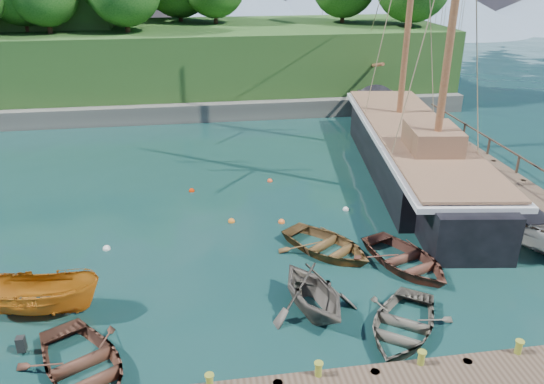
{
  "coord_description": "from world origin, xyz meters",
  "views": [
    {
      "loc": [
        -3.99,
        -16.16,
        11.26
      ],
      "look_at": [
        -0.86,
        4.38,
        2.0
      ],
      "focal_mm": 35.0,
      "sensor_mm": 36.0,
      "label": 1
    }
  ],
  "objects_px": {
    "cabin_boat_white": "(525,246)",
    "rowboat_1": "(312,311)",
    "rowboat_0": "(85,374)",
    "rowboat_3": "(401,332)",
    "rowboat_2": "(405,266)",
    "rowboat_4": "(327,252)",
    "motorboat_orange": "(42,313)",
    "schooner": "(412,155)"
  },
  "relations": [
    {
      "from": "rowboat_1",
      "to": "schooner",
      "type": "distance_m",
      "value": 14.41
    },
    {
      "from": "cabin_boat_white",
      "to": "rowboat_1",
      "type": "bearing_deg",
      "value": 176.28
    },
    {
      "from": "rowboat_0",
      "to": "motorboat_orange",
      "type": "height_order",
      "value": "motorboat_orange"
    },
    {
      "from": "rowboat_0",
      "to": "cabin_boat_white",
      "type": "height_order",
      "value": "cabin_boat_white"
    },
    {
      "from": "cabin_boat_white",
      "to": "schooner",
      "type": "relative_size",
      "value": 0.18
    },
    {
      "from": "rowboat_1",
      "to": "cabin_boat_white",
      "type": "height_order",
      "value": "rowboat_1"
    },
    {
      "from": "rowboat_1",
      "to": "rowboat_3",
      "type": "relative_size",
      "value": 0.9
    },
    {
      "from": "motorboat_orange",
      "to": "cabin_boat_white",
      "type": "xyz_separation_m",
      "value": [
        19.21,
        1.8,
        0.0
      ]
    },
    {
      "from": "rowboat_4",
      "to": "schooner",
      "type": "height_order",
      "value": "schooner"
    },
    {
      "from": "cabin_boat_white",
      "to": "rowboat_4",
      "type": "bearing_deg",
      "value": 154.09
    },
    {
      "from": "rowboat_1",
      "to": "rowboat_2",
      "type": "bearing_deg",
      "value": 11.66
    },
    {
      "from": "rowboat_2",
      "to": "rowboat_3",
      "type": "bearing_deg",
      "value": -134.25
    },
    {
      "from": "rowboat_1",
      "to": "rowboat_3",
      "type": "height_order",
      "value": "rowboat_1"
    },
    {
      "from": "rowboat_1",
      "to": "cabin_boat_white",
      "type": "distance_m",
      "value": 10.43
    },
    {
      "from": "rowboat_4",
      "to": "motorboat_orange",
      "type": "relative_size",
      "value": 0.97
    },
    {
      "from": "rowboat_0",
      "to": "rowboat_3",
      "type": "height_order",
      "value": "rowboat_0"
    },
    {
      "from": "rowboat_2",
      "to": "rowboat_3",
      "type": "relative_size",
      "value": 1.05
    },
    {
      "from": "rowboat_1",
      "to": "motorboat_orange",
      "type": "xyz_separation_m",
      "value": [
        -9.24,
        1.25,
        0.0
      ]
    },
    {
      "from": "rowboat_2",
      "to": "rowboat_3",
      "type": "xyz_separation_m",
      "value": [
        -1.65,
        -3.81,
        0.0
      ]
    },
    {
      "from": "rowboat_1",
      "to": "rowboat_4",
      "type": "relative_size",
      "value": 0.87
    },
    {
      "from": "cabin_boat_white",
      "to": "rowboat_0",
      "type": "bearing_deg",
      "value": 175.55
    },
    {
      "from": "rowboat_3",
      "to": "motorboat_orange",
      "type": "relative_size",
      "value": 0.93
    },
    {
      "from": "rowboat_1",
      "to": "rowboat_4",
      "type": "xyz_separation_m",
      "value": [
        1.47,
        3.82,
        0.0
      ]
    },
    {
      "from": "rowboat_1",
      "to": "rowboat_2",
      "type": "relative_size",
      "value": 0.86
    },
    {
      "from": "rowboat_1",
      "to": "rowboat_4",
      "type": "height_order",
      "value": "rowboat_1"
    },
    {
      "from": "rowboat_0",
      "to": "cabin_boat_white",
      "type": "relative_size",
      "value": 0.89
    },
    {
      "from": "rowboat_2",
      "to": "cabin_boat_white",
      "type": "relative_size",
      "value": 0.87
    },
    {
      "from": "rowboat_2",
      "to": "cabin_boat_white",
      "type": "bearing_deg",
      "value": -12.8
    },
    {
      "from": "rowboat_4",
      "to": "cabin_boat_white",
      "type": "height_order",
      "value": "cabin_boat_white"
    },
    {
      "from": "rowboat_3",
      "to": "rowboat_4",
      "type": "bearing_deg",
      "value": 137.64
    },
    {
      "from": "rowboat_4",
      "to": "cabin_boat_white",
      "type": "distance_m",
      "value": 8.53
    },
    {
      "from": "rowboat_0",
      "to": "rowboat_2",
      "type": "distance_m",
      "value": 12.34
    },
    {
      "from": "motorboat_orange",
      "to": "schooner",
      "type": "bearing_deg",
      "value": -50.13
    },
    {
      "from": "motorboat_orange",
      "to": "cabin_boat_white",
      "type": "distance_m",
      "value": 19.3
    },
    {
      "from": "rowboat_0",
      "to": "rowboat_1",
      "type": "distance_m",
      "value": 7.57
    },
    {
      "from": "rowboat_2",
      "to": "rowboat_4",
      "type": "relative_size",
      "value": 1.01
    },
    {
      "from": "rowboat_3",
      "to": "rowboat_2",
      "type": "bearing_deg",
      "value": 102.08
    },
    {
      "from": "motorboat_orange",
      "to": "cabin_boat_white",
      "type": "height_order",
      "value": "cabin_boat_white"
    },
    {
      "from": "rowboat_2",
      "to": "rowboat_3",
      "type": "distance_m",
      "value": 4.16
    },
    {
      "from": "rowboat_2",
      "to": "motorboat_orange",
      "type": "xyz_separation_m",
      "value": [
        -13.52,
        -1.0,
        0.0
      ]
    },
    {
      "from": "rowboat_2",
      "to": "rowboat_4",
      "type": "bearing_deg",
      "value": 129.97
    },
    {
      "from": "rowboat_1",
      "to": "schooner",
      "type": "xyz_separation_m",
      "value": [
        8.35,
        11.7,
        1.06
      ]
    }
  ]
}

